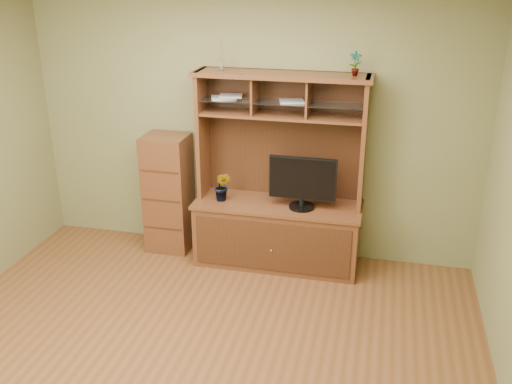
% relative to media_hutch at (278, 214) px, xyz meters
% --- Properties ---
extents(room, '(4.54, 4.04, 2.74)m').
position_rel_media_hutch_xyz_m(room, '(-0.34, -1.73, 0.83)').
color(room, brown).
rests_on(room, ground).
extents(media_hutch, '(1.66, 0.61, 1.90)m').
position_rel_media_hutch_xyz_m(media_hutch, '(0.00, 0.00, 0.00)').
color(media_hutch, '#4F2916').
rests_on(media_hutch, room).
extents(monitor, '(0.64, 0.25, 0.51)m').
position_rel_media_hutch_xyz_m(monitor, '(0.24, -0.08, 0.40)').
color(monitor, black).
rests_on(monitor, media_hutch).
extents(orchid_plant, '(0.18, 0.16, 0.30)m').
position_rel_media_hutch_xyz_m(orchid_plant, '(-0.54, -0.08, 0.28)').
color(orchid_plant, '#29551D').
rests_on(orchid_plant, media_hutch).
extents(top_plant, '(0.13, 0.10, 0.22)m').
position_rel_media_hutch_xyz_m(top_plant, '(0.65, 0.08, 1.49)').
color(top_plant, '#326523').
rests_on(top_plant, media_hutch).
extents(reed_diffuser, '(0.05, 0.05, 0.27)m').
position_rel_media_hutch_xyz_m(reed_diffuser, '(-0.57, 0.08, 1.48)').
color(reed_diffuser, silver).
rests_on(reed_diffuser, media_hutch).
extents(magazines, '(0.92, 0.24, 0.04)m').
position_rel_media_hutch_xyz_m(magazines, '(-0.32, 0.08, 1.13)').
color(magazines, silver).
rests_on(magazines, media_hutch).
extents(side_cabinet, '(0.44, 0.40, 1.23)m').
position_rel_media_hutch_xyz_m(side_cabinet, '(-1.17, 0.05, 0.09)').
color(side_cabinet, '#4F2916').
rests_on(side_cabinet, room).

